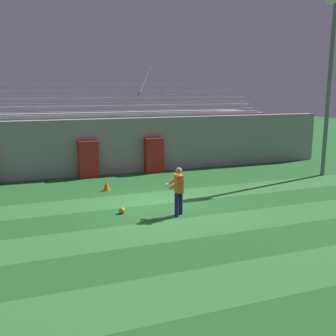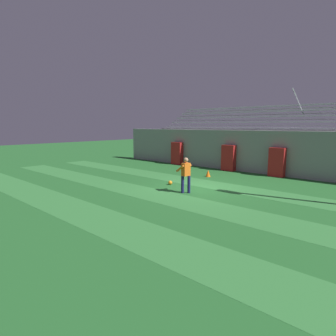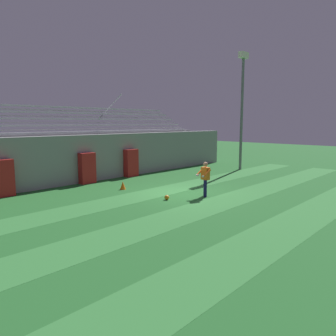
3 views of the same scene
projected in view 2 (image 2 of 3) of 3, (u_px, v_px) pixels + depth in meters
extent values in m
plane|color=#236028|center=(197.00, 188.00, 14.12)|extent=(80.00, 80.00, 0.00)
cube|color=#337A38|center=(94.00, 217.00, 9.73)|extent=(28.00, 1.81, 0.01)
cube|color=#337A38|center=(165.00, 197.00, 12.37)|extent=(28.00, 1.81, 0.01)
cube|color=#337A38|center=(211.00, 184.00, 15.02)|extent=(28.00, 1.81, 0.01)
cube|color=gray|center=(255.00, 152.00, 18.67)|extent=(24.00, 0.60, 2.80)
cube|color=#B21E1E|center=(229.00, 158.00, 19.46)|extent=(0.95, 0.44, 1.78)
cube|color=#B21E1E|center=(277.00, 162.00, 17.23)|extent=(0.95, 0.44, 1.78)
cube|color=#B21E1E|center=(177.00, 153.00, 22.58)|extent=(0.95, 0.44, 1.78)
cube|color=gray|center=(270.00, 149.00, 20.38)|extent=(18.00, 3.90, 2.90)
cube|color=#A8AAB2|center=(261.00, 128.00, 18.98)|extent=(17.10, 0.36, 0.10)
cube|color=gray|center=(260.00, 132.00, 18.87)|extent=(17.10, 0.60, 0.04)
cube|color=#A8AAB2|center=(266.00, 122.00, 19.44)|extent=(17.10, 0.36, 0.10)
cube|color=gray|center=(265.00, 125.00, 19.32)|extent=(17.10, 0.60, 0.04)
cube|color=#A8AAB2|center=(270.00, 116.00, 19.89)|extent=(17.10, 0.36, 0.10)
cube|color=gray|center=(269.00, 120.00, 19.78)|extent=(17.10, 0.60, 0.04)
cube|color=#A8AAB2|center=(275.00, 111.00, 20.34)|extent=(17.10, 0.36, 0.10)
cube|color=gray|center=(273.00, 114.00, 20.23)|extent=(17.10, 0.60, 0.04)
cube|color=#A8AAB2|center=(279.00, 106.00, 20.79)|extent=(17.10, 0.36, 0.10)
cube|color=gray|center=(277.00, 109.00, 20.68)|extent=(17.10, 0.60, 0.04)
cylinder|color=#A8AAB2|center=(299.00, 103.00, 18.29)|extent=(0.06, 2.63, 1.65)
cylinder|color=#19194C|center=(183.00, 184.00, 13.10)|extent=(0.16, 0.16, 0.82)
cylinder|color=#19194C|center=(189.00, 184.00, 13.09)|extent=(0.16, 0.16, 0.82)
cube|color=orange|center=(186.00, 169.00, 12.99)|extent=(0.29, 0.41, 0.60)
sphere|color=#A37556|center=(186.00, 160.00, 12.92)|extent=(0.22, 0.22, 0.22)
cylinder|color=orange|center=(180.00, 169.00, 12.93)|extent=(0.49, 0.15, 0.37)
cylinder|color=orange|center=(187.00, 167.00, 13.24)|extent=(0.49, 0.15, 0.37)
cube|color=silver|center=(178.00, 171.00, 13.13)|extent=(0.12, 0.12, 0.08)
cube|color=silver|center=(184.00, 170.00, 13.38)|extent=(0.12, 0.12, 0.08)
sphere|color=orange|center=(170.00, 183.00, 14.96)|extent=(0.22, 0.22, 0.22)
cone|color=orange|center=(208.00, 173.00, 17.28)|extent=(0.30, 0.30, 0.42)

